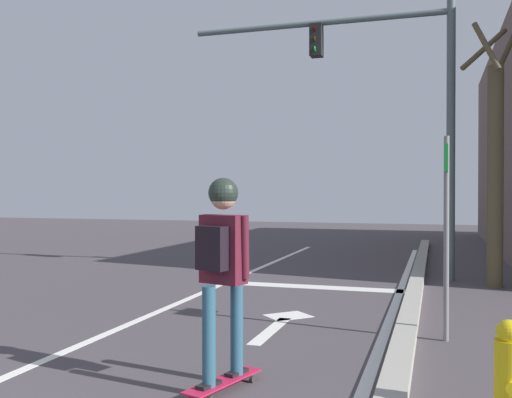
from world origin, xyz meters
TOP-DOWN VIEW (x-y plane):
  - lane_line_center at (0.03, 6.00)m, footprint 0.12×20.00m
  - lane_line_curbside at (3.14, 6.00)m, footprint 0.12×20.00m
  - stop_bar at (1.66, 8.82)m, footprint 3.26×0.40m
  - lane_arrow_stem at (1.82, 5.56)m, footprint 0.16×1.40m
  - lane_arrow_head at (1.82, 6.41)m, footprint 0.71×0.71m
  - curb_strip at (3.39, 6.00)m, footprint 0.24×24.00m
  - skateboard at (2.01, 3.45)m, footprint 0.44×0.88m
  - skater at (2.01, 3.44)m, footprint 0.45×0.62m
  - traffic_signal_mast at (2.79, 10.32)m, footprint 5.20×0.34m
  - street_sign_post at (3.82, 5.68)m, footprint 0.06×0.44m
  - fire_hydrant at (4.19, 3.23)m, footprint 0.20×0.30m
  - roadside_tree at (4.69, 9.79)m, footprint 1.14×1.01m

SIDE VIEW (x-z plane):
  - lane_line_center at x=0.03m, z-range 0.00..0.01m
  - lane_line_curbside at x=3.14m, z-range 0.00..0.01m
  - stop_bar at x=1.66m, z-range 0.00..0.01m
  - lane_arrow_stem at x=1.82m, z-range 0.00..0.01m
  - lane_arrow_head at x=1.82m, z-range 0.00..0.01m
  - skateboard at x=2.01m, z-range 0.03..0.11m
  - curb_strip at x=3.39m, z-range 0.00..0.14m
  - fire_hydrant at x=4.19m, z-range 0.00..0.78m
  - skater at x=2.01m, z-range 0.32..2.01m
  - street_sign_post at x=3.82m, z-range 0.35..2.63m
  - roadside_tree at x=4.69m, z-range -0.26..4.59m
  - traffic_signal_mast at x=2.79m, z-range 1.03..6.41m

